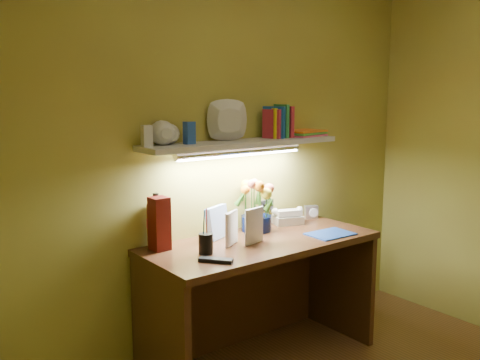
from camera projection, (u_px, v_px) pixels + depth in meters
name	position (u px, v px, depth m)	size (l,w,h in m)	color
desk	(261.00, 301.00, 3.16)	(1.40, 0.60, 0.75)	#38260F
flower_bouquet	(256.00, 205.00, 3.28)	(0.21, 0.21, 0.33)	#061036
telephone	(287.00, 215.00, 3.47)	(0.18, 0.14, 0.11)	beige
desk_clock	(311.00, 212.00, 3.61)	(0.09, 0.04, 0.09)	#B3B2B7
whisky_bottle	(156.00, 220.00, 2.94)	(0.08, 0.08, 0.30)	#B56117
whisky_box	(160.00, 224.00, 2.89)	(0.09, 0.09, 0.29)	#54100A
pen_cup	(206.00, 236.00, 2.83)	(0.08, 0.08, 0.19)	black
art_card	(217.00, 222.00, 3.13)	(0.19, 0.04, 0.19)	silver
tv_remote	(216.00, 260.00, 2.70)	(0.05, 0.17, 0.02)	black
blue_folder	(330.00, 234.00, 3.22)	(0.27, 0.20, 0.01)	#234DAB
desk_book_a	(226.00, 231.00, 2.92)	(0.14, 0.02, 0.19)	silver
desk_book_b	(246.00, 228.00, 2.96)	(0.15, 0.02, 0.21)	silver
wall_shelf	(240.00, 137.00, 3.13)	(1.31, 0.31, 0.24)	silver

